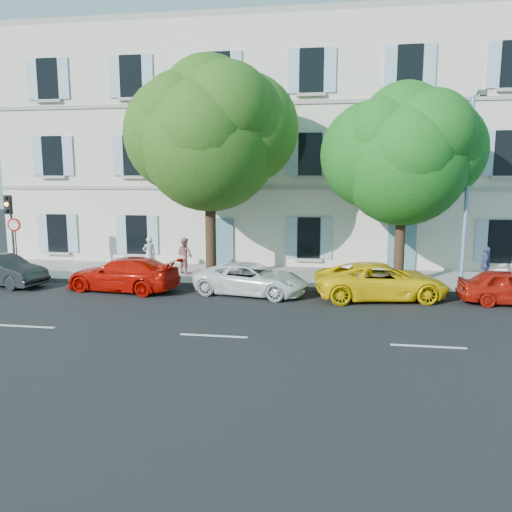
% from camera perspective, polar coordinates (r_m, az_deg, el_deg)
% --- Properties ---
extents(ground, '(90.00, 90.00, 0.00)m').
position_cam_1_polar(ground, '(18.47, -1.93, -5.25)').
color(ground, black).
extents(sidewalk, '(36.00, 4.50, 0.15)m').
position_cam_1_polar(sidewalk, '(22.73, 0.16, -2.30)').
color(sidewalk, '#A09E96').
rests_on(sidewalk, ground).
extents(kerb, '(36.00, 0.16, 0.16)m').
position_cam_1_polar(kerb, '(20.63, -0.75, -3.48)').
color(kerb, '#9E998E').
rests_on(kerb, ground).
extents(building, '(28.00, 7.00, 12.00)m').
position_cam_1_polar(building, '(28.00, 1.97, 12.05)').
color(building, silver).
rests_on(building, ground).
extents(car_dark_sedan, '(4.15, 2.25, 1.30)m').
position_cam_1_polar(car_dark_sedan, '(23.56, -26.97, -1.49)').
color(car_dark_sedan, black).
rests_on(car_dark_sedan, ground).
extents(car_red_coupe, '(4.84, 2.49, 1.34)m').
position_cam_1_polar(car_red_coupe, '(20.82, -14.95, -2.01)').
color(car_red_coupe, '#BE0E05').
rests_on(car_red_coupe, ground).
extents(car_white_coupe, '(4.68, 2.76, 1.22)m').
position_cam_1_polar(car_white_coupe, '(19.49, -0.55, -2.64)').
color(car_white_coupe, white).
rests_on(car_white_coupe, ground).
extents(car_yellow_supercar, '(5.23, 3.09, 1.36)m').
position_cam_1_polar(car_yellow_supercar, '(19.35, 14.11, -2.78)').
color(car_yellow_supercar, yellow).
rests_on(car_yellow_supercar, ground).
extents(car_red_hatchback, '(3.70, 1.51, 1.26)m').
position_cam_1_polar(car_red_hatchback, '(20.22, 27.24, -3.19)').
color(car_red_hatchback, '#AF170A').
rests_on(car_red_hatchback, ground).
extents(tree_left, '(5.86, 5.86, 9.09)m').
position_cam_1_polar(tree_left, '(21.47, -5.36, 12.88)').
color(tree_left, '#3A2819').
rests_on(tree_left, sidewalk).
extents(tree_right, '(5.04, 5.04, 7.76)m').
position_cam_1_polar(tree_right, '(20.76, 16.49, 10.27)').
color(tree_right, '#3A2819').
rests_on(tree_right, sidewalk).
extents(traffic_light, '(0.28, 0.41, 3.59)m').
position_cam_1_polar(traffic_light, '(24.95, -26.32, 3.98)').
color(traffic_light, '#383A3D').
rests_on(traffic_light, sidewalk).
extents(road_sign, '(0.59, 0.12, 2.58)m').
position_cam_1_polar(road_sign, '(24.77, -25.84, 2.26)').
color(road_sign, '#383A3D').
rests_on(road_sign, sidewalk).
extents(street_lamp, '(0.34, 1.60, 7.45)m').
position_cam_1_polar(street_lamp, '(20.62, 23.13, 7.81)').
color(street_lamp, '#7293BF').
rests_on(street_lamp, sidewalk).
extents(pedestrian_a, '(0.72, 0.67, 1.64)m').
position_cam_1_polar(pedestrian_a, '(23.73, -12.10, 0.18)').
color(pedestrian_a, silver).
rests_on(pedestrian_a, sidewalk).
extents(pedestrian_b, '(1.02, 0.97, 1.65)m').
position_cam_1_polar(pedestrian_b, '(23.09, -8.15, 0.06)').
color(pedestrian_b, '#B77579').
rests_on(pedestrian_b, sidewalk).
extents(pedestrian_c, '(0.62, 0.99, 1.57)m').
position_cam_1_polar(pedestrian_c, '(22.67, 24.77, -0.97)').
color(pedestrian_c, '#4B5189').
rests_on(pedestrian_c, sidewalk).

